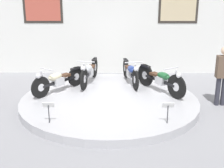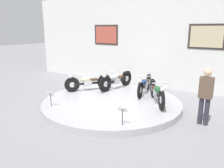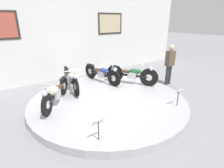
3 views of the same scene
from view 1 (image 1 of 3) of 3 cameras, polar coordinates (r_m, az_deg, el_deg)
name	(u,v)px [view 1 (image 1 of 3)]	position (r m, az deg, el deg)	size (l,w,h in m)	color
ground_plane	(109,105)	(8.63, -0.50, -3.90)	(60.00, 60.00, 0.00)	gray
display_platform	(109,102)	(8.60, -0.50, -3.27)	(4.85, 4.85, 0.20)	#ADADB2
back_wall	(111,15)	(11.46, -0.27, 12.57)	(14.00, 0.22, 4.28)	silver
motorcycle_cream	(58,80)	(9.08, -9.86, 0.78)	(1.26, 1.56, 0.78)	black
motorcycle_silver	(89,71)	(9.76, -4.19, 2.35)	(0.54, 1.99, 0.81)	black
motorcycle_blue	(131,72)	(9.75, 3.42, 2.26)	(0.54, 1.96, 0.79)	black
motorcycle_green	(161,79)	(9.03, 8.95, 0.93)	(1.15, 1.73, 0.81)	black
info_placard_front_left	(48,108)	(7.10, -11.55, -4.27)	(0.26, 0.11, 0.51)	#333338
info_placard_front_centre	(168,108)	(7.05, 10.20, -4.34)	(0.26, 0.11, 0.51)	#333338
visitor_standing	(223,73)	(8.88, 19.58, 1.93)	(0.36, 0.22, 1.63)	#2D2D38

